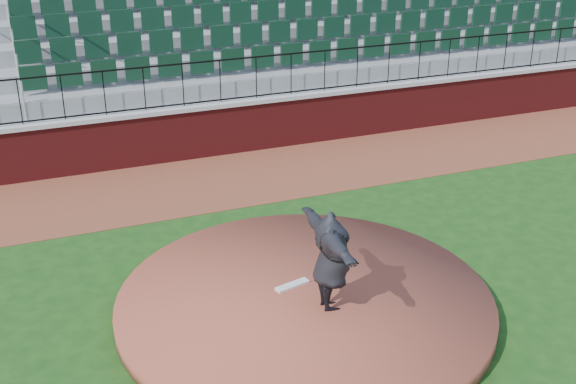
% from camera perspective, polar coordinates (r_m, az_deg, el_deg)
% --- Properties ---
extents(ground, '(90.00, 90.00, 0.00)m').
position_cam_1_polar(ground, '(12.07, 2.64, -8.36)').
color(ground, '#183F12').
rests_on(ground, ground).
extents(warning_track, '(34.00, 3.20, 0.01)m').
position_cam_1_polar(warning_track, '(16.58, -4.94, 1.02)').
color(warning_track, brown).
rests_on(warning_track, ground).
extents(field_wall, '(34.00, 0.35, 1.20)m').
position_cam_1_polar(field_wall, '(17.81, -6.51, 4.65)').
color(field_wall, maroon).
rests_on(field_wall, ground).
extents(wall_cap, '(34.00, 0.45, 0.10)m').
position_cam_1_polar(wall_cap, '(17.60, -6.61, 6.64)').
color(wall_cap, '#B7B7B7').
rests_on(wall_cap, field_wall).
extents(wall_railing, '(34.00, 0.05, 1.00)m').
position_cam_1_polar(wall_railing, '(17.45, -6.70, 8.37)').
color(wall_railing, black).
rests_on(wall_railing, wall_cap).
extents(seating_stands, '(34.00, 5.10, 4.60)m').
position_cam_1_polar(seating_stands, '(19.90, -8.88, 11.67)').
color(seating_stands, gray).
rests_on(seating_stands, ground).
extents(concourse_wall, '(34.00, 0.50, 5.50)m').
position_cam_1_polar(concourse_wall, '(22.51, -10.65, 14.14)').
color(concourse_wall, maroon).
rests_on(concourse_wall, ground).
extents(pitchers_mound, '(5.93, 5.93, 0.25)m').
position_cam_1_polar(pitchers_mound, '(11.76, 1.31, -8.56)').
color(pitchers_mound, brown).
rests_on(pitchers_mound, ground).
extents(pitching_rubber, '(0.61, 0.28, 0.04)m').
position_cam_1_polar(pitching_rubber, '(11.93, 0.33, -7.23)').
color(pitching_rubber, white).
rests_on(pitching_rubber, pitchers_mound).
extents(pitcher, '(0.66, 2.04, 1.63)m').
position_cam_1_polar(pitcher, '(11.02, 3.39, -5.32)').
color(pitcher, black).
rests_on(pitcher, pitchers_mound).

